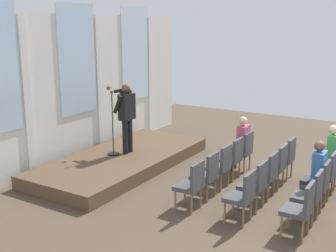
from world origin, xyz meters
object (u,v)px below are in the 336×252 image
Objects in this scene: chair_r0_c0 at (192,183)px; audience_r2_c4 at (330,153)px; chair_r0_c1 at (207,173)px; chair_r1_c1 at (256,182)px; speaker at (126,113)px; chair_r0_c4 at (244,149)px; chair_r1_c2 at (267,172)px; chair_r2_c4 at (333,163)px; mic_stand at (113,141)px; chair_r1_c4 at (286,156)px; chair_r0_c3 at (233,156)px; audience_r0_c4 at (241,141)px; chair_r2_c1 at (311,193)px; chair_r2_c0 at (301,207)px; chair_r0_c2 at (221,164)px; chair_r1_c3 at (277,164)px; audience_r2_c2 at (316,171)px; chair_r2_c2 at (319,182)px; chair_r1_c0 at (243,194)px; chair_r2_c3 at (327,172)px.

audience_r2_c4 is at bearing -36.84° from chair_r0_c0.
chair_r1_c1 is (0.00, -0.99, 0.00)m from chair_r0_c1.
speaker is 2.91m from chair_r0_c4.
chair_r2_c4 is (1.27, -0.99, 0.00)m from chair_r1_c2.
chair_r1_c4 is at bearing -70.38° from mic_stand.
chair_r0_c3 is (0.71, -2.79, -0.11)m from mic_stand.
audience_r0_c4 is (1.35, -2.71, 0.08)m from mic_stand.
chair_r2_c0 is at bearing 180.00° from chair_r2_c1.
chair_r0_c2 and chair_r1_c3 have the same top height.
chair_r0_c2 is 1.91m from audience_r2_c2.
chair_r0_c1 is 1.00× the size of chair_r2_c4.
chair_r2_c2 is (-0.64, -1.99, 0.00)m from chair_r0_c3.
mic_stand reaches higher than chair_r2_c2.
audience_r0_c4 is 1.39× the size of chair_r2_c0.
chair_r2_c0 is at bearing -122.64° from chair_r1_c1.
chair_r1_c1 is 1.00× the size of chair_r1_c3.
chair_r0_c2 is (1.27, 0.00, 0.00)m from chair_r0_c0.
chair_r2_c1 is (-0.64, -1.99, 0.00)m from chair_r0_c2.
chair_r1_c0 is 1.00× the size of chair_r1_c3.
mic_stand reaches higher than chair_r2_c3.
speaker is 4.89m from chair_r2_c0.
audience_r0_c4 reaches higher than chair_r1_c0.
chair_r0_c0 is 2.55m from audience_r0_c4.
chair_r1_c0 is at bearing 142.03° from chair_r2_c2.
chair_r1_c3 is 2.15m from chair_r2_c0.
chair_r1_c2 is at bearing 57.36° from chair_r2_c1.
chair_r0_c1 is 1.00× the size of chair_r1_c0.
chair_r1_c4 is at bearing -73.76° from speaker.
chair_r1_c1 is at bearing -103.41° from speaker.
chair_r0_c4 is 0.21m from audience_r0_c4.
audience_r2_c4 is (0.64, 0.08, 0.21)m from chair_r2_c3.
chair_r1_c0 is at bearing 180.00° from chair_r1_c4.
chair_r2_c2 is at bearing -121.60° from audience_r0_c4.
chair_r2_c3 is (0.64, 0.00, 0.00)m from chair_r2_c2.
chair_r1_c0 is at bearing -107.50° from mic_stand.
chair_r0_c3 is (0.41, -2.61, -0.76)m from speaker.
chair_r1_c1 is 1.27m from chair_r1_c3.
audience_r2_c2 is 1.27m from audience_r2_c4.
chair_r0_c1 is 0.72× the size of audience_r0_c4.
speaker is 1.80× the size of chair_r2_c1.
chair_r2_c4 is at bearing 0.00° from chair_r2_c1.
chair_r1_c3 is at bearing -37.97° from chair_r0_c1.
audience_r0_c4 reaches higher than chair_r0_c0.
audience_r2_c4 reaches higher than chair_r1_c1.
chair_r1_c0 is 1.00× the size of chair_r1_c2.
chair_r0_c3 is at bearing 71.53° from audience_r2_c2.
chair_r2_c0 is at bearing -90.00° from chair_r1_c0.
chair_r1_c0 is (-2.54, -0.99, 0.00)m from chair_r0_c4.
chair_r1_c0 and chair_r2_c3 have the same top height.
audience_r0_c4 is at bearing 90.00° from audience_r2_c4.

